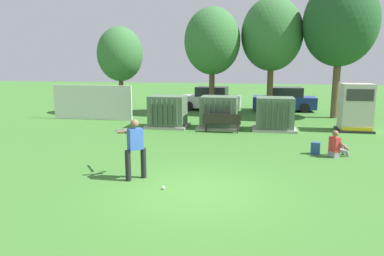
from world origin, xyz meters
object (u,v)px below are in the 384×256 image
(transformer_mid_east, at_px, (275,114))
(backpack, at_px, (315,148))
(transformer_west, at_px, (168,112))
(seated_spectator, at_px, (337,146))
(generator_enclosure, at_px, (356,108))
(parked_car_left_of_center, at_px, (284,100))
(transformer_mid_west, at_px, (219,113))
(park_bench, at_px, (222,121))
(sports_ball, at_px, (164,188))
(parked_car_leftmost, at_px, (210,99))
(batter, at_px, (134,146))

(transformer_mid_east, relative_size, backpack, 4.77)
(transformer_west, relative_size, seated_spectator, 2.18)
(generator_enclosure, bearing_deg, backpack, -116.88)
(transformer_west, relative_size, transformer_mid_east, 1.00)
(backpack, bearing_deg, parked_car_left_of_center, 91.46)
(transformer_west, distance_m, seated_spectator, 8.70)
(transformer_mid_west, bearing_deg, park_bench, -77.54)
(park_bench, xyz_separation_m, sports_ball, (-0.73, -8.03, -0.49))
(park_bench, bearing_deg, transformer_mid_east, 24.11)
(generator_enclosure, relative_size, backpack, 5.23)
(park_bench, relative_size, backpack, 4.10)
(seated_spectator, relative_size, backpack, 2.19)
(transformer_west, distance_m, parked_car_leftmost, 7.27)
(batter, bearing_deg, park_bench, 76.48)
(transformer_west, height_order, transformer_mid_west, same)
(transformer_west, bearing_deg, parked_car_left_of_center, 50.05)
(seated_spectator, height_order, parked_car_leftmost, parked_car_leftmost)
(transformer_west, height_order, parked_car_leftmost, same)
(batter, bearing_deg, transformer_west, 97.73)
(batter, height_order, parked_car_left_of_center, batter)
(backpack, bearing_deg, transformer_mid_east, 105.68)
(generator_enclosure, bearing_deg, seated_spectator, -109.57)
(transformer_west, xyz_separation_m, parked_car_leftmost, (1.26, 7.15, -0.04))
(transformer_west, xyz_separation_m, seated_spectator, (7.34, -4.65, -0.41))
(parked_car_leftmost, xyz_separation_m, parked_car_left_of_center, (5.09, 0.43, 0.00))
(transformer_mid_west, bearing_deg, seated_spectator, -45.87)
(transformer_mid_east, xyz_separation_m, backpack, (1.28, -4.57, -0.57))
(batter, height_order, sports_ball, batter)
(parked_car_leftmost, bearing_deg, sports_ball, -86.87)
(transformer_west, relative_size, backpack, 4.77)
(batter, distance_m, seated_spectator, 7.21)
(park_bench, bearing_deg, parked_car_leftmost, 101.27)
(sports_ball, xyz_separation_m, parked_car_leftmost, (-0.88, 16.13, 0.71))
(park_bench, height_order, parked_car_leftmost, parked_car_leftmost)
(seated_spectator, bearing_deg, transformer_west, 147.64)
(parked_car_left_of_center, bearing_deg, park_bench, -112.14)
(transformer_west, distance_m, generator_enclosure, 9.24)
(transformer_mid_west, distance_m, park_bench, 1.21)
(transformer_west, bearing_deg, backpack, -33.49)
(transformer_mid_east, xyz_separation_m, sports_ball, (-3.23, -9.14, -0.74))
(transformer_west, xyz_separation_m, batter, (1.12, -8.27, 0.19))
(generator_enclosure, distance_m, park_bench, 6.55)
(transformer_mid_west, height_order, generator_enclosure, generator_enclosure)
(transformer_west, xyz_separation_m, parked_car_left_of_center, (6.35, 7.59, -0.04))
(transformer_west, distance_m, batter, 8.34)
(transformer_west, height_order, backpack, transformer_west)
(batter, xyz_separation_m, backpack, (5.54, 3.86, -0.76))
(transformer_mid_east, relative_size, park_bench, 1.17)
(generator_enclosure, height_order, backpack, generator_enclosure)
(parked_car_left_of_center, bearing_deg, seated_spectator, -85.41)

